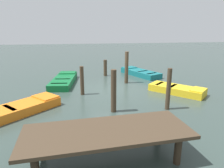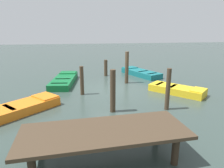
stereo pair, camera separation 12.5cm
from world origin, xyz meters
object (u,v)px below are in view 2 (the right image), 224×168
object	(u,v)px
dock_segment	(105,134)
mooring_piling_far_right	(106,68)
rowboat_teal	(141,73)
rowboat_yellow	(177,90)
mooring_piling_far_left	(113,91)
mooring_piling_near_right	(168,89)
mooring_piling_center	(127,68)
rowboat_green	(64,80)
rowboat_orange	(17,109)
mooring_piling_near_left	(82,81)

from	to	relation	value
dock_segment	mooring_piling_far_right	xyz separation A→B (m)	(-1.47, -10.66, -0.19)
rowboat_teal	rowboat_yellow	bearing A→B (deg)	164.39
mooring_piling_far_left	mooring_piling_near_right	xyz separation A→B (m)	(-2.54, 0.15, 0.00)
mooring_piling_near_right	mooring_piling_far_right	bearing A→B (deg)	-75.73
rowboat_yellow	mooring_piling_far_right	size ratio (longest dim) A/B	2.41
dock_segment	mooring_piling_center	size ratio (longest dim) A/B	2.17
rowboat_teal	rowboat_green	world-z (taller)	same
rowboat_orange	mooring_piling_near_right	world-z (taller)	mooring_piling_near_right
mooring_piling_near_right	rowboat_teal	bearing A→B (deg)	-97.46
rowboat_teal	rowboat_yellow	distance (m)	4.94
rowboat_teal	rowboat_green	distance (m)	6.14
dock_segment	mooring_piling_near_right	distance (m)	4.69
rowboat_green	rowboat_orange	xyz separation A→B (m)	(1.76, 4.98, 0.00)
mooring_piling_far_right	mooring_piling_near_left	world-z (taller)	mooring_piling_near_left
rowboat_yellow	mooring_piling_near_left	world-z (taller)	mooring_piling_near_left
mooring_piling_far_left	dock_segment	bearing A→B (deg)	76.66
rowboat_green	rowboat_teal	bearing A→B (deg)	-68.12
rowboat_yellow	rowboat_green	world-z (taller)	same
rowboat_yellow	mooring_piling_near_right	distance (m)	2.86
rowboat_teal	mooring_piling_far_left	xyz separation A→B (m)	(3.47, 6.97, 0.76)
rowboat_green	mooring_piling_far_left	size ratio (longest dim) A/B	2.17
mooring_piling_center	rowboat_teal	bearing A→B (deg)	-127.82
mooring_piling_center	mooring_piling_far_right	world-z (taller)	mooring_piling_center
mooring_piling_far_left	mooring_piling_center	bearing A→B (deg)	-110.40
rowboat_orange	mooring_piling_far_left	size ratio (longest dim) A/B	1.90
rowboat_teal	mooring_piling_far_right	xyz separation A→B (m)	(2.81, -0.27, 0.43)
rowboat_green	rowboat_orange	distance (m)	5.28
rowboat_green	mooring_piling_far_right	distance (m)	3.63
rowboat_yellow	mooring_piling_near_left	bearing A→B (deg)	-138.85
mooring_piling_far_right	mooring_piling_near_right	world-z (taller)	mooring_piling_near_right
mooring_piling_far_right	mooring_piling_near_right	xyz separation A→B (m)	(-1.88, 7.38, 0.33)
rowboat_yellow	rowboat_orange	world-z (taller)	same
rowboat_green	dock_segment	bearing A→B (deg)	-161.55
mooring_piling_far_left	mooring_piling_near_right	distance (m)	2.54
rowboat_green	mooring_piling_near_left	bearing A→B (deg)	-148.86
mooring_piling_far_right	mooring_piling_far_left	bearing A→B (deg)	84.78
mooring_piling_far_right	mooring_piling_near_right	size ratio (longest dim) A/B	0.66
mooring_piling_center	mooring_piling_far_right	distance (m)	2.72
mooring_piling_near_left	mooring_piling_near_right	size ratio (longest dim) A/B	0.84
dock_segment	mooring_piling_far_left	xyz separation A→B (m)	(-0.81, -3.42, 0.14)
mooring_piling_far_left	mooring_piling_far_right	size ratio (longest dim) A/B	1.51
dock_segment	rowboat_orange	size ratio (longest dim) A/B	1.28
rowboat_yellow	mooring_piling_far_right	world-z (taller)	mooring_piling_far_right
mooring_piling_far_right	mooring_piling_near_right	distance (m)	7.63
mooring_piling_center	mooring_piling_far_left	bearing A→B (deg)	69.60
rowboat_orange	rowboat_green	bearing A→B (deg)	28.62
rowboat_teal	rowboat_yellow	xyz separation A→B (m)	(-0.71, 4.89, 0.00)
dock_segment	rowboat_teal	distance (m)	11.26
dock_segment	mooring_piling_far_left	bearing A→B (deg)	-106.41
rowboat_teal	rowboat_yellow	world-z (taller)	same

